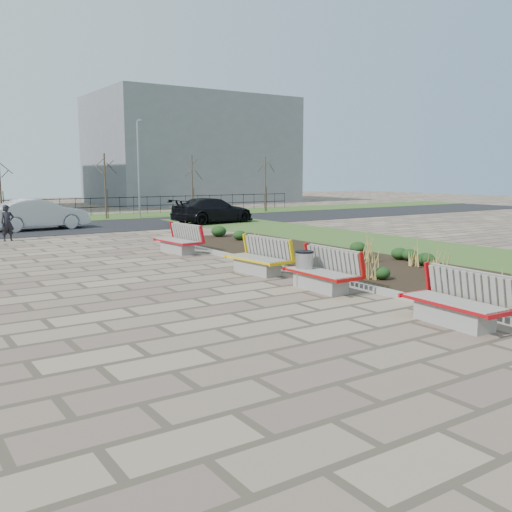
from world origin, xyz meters
TOP-DOWN VIEW (x-y plane):
  - ground at (0.00, 0.00)m, footprint 120.00×120.00m
  - planting_bed at (6.25, 5.00)m, footprint 4.50×18.00m
  - planting_curb at (3.92, 5.00)m, footprint 0.16×18.00m
  - grass_verge_near at (11.00, 5.00)m, footprint 5.00×38.00m
  - road at (0.00, 22.00)m, footprint 80.00×7.00m
  - bench_a at (3.00, -1.44)m, footprint 1.01×2.14m
  - bench_b at (3.00, 2.42)m, footprint 0.92×2.11m
  - bench_c at (3.00, 5.21)m, footprint 1.08×2.17m
  - bench_d at (3.00, 10.35)m, footprint 1.07×2.17m
  - litter_bin at (2.96, 3.00)m, footprint 0.45×0.45m
  - pedestrian at (-1.33, 17.57)m, footprint 0.60×0.44m
  - car_silver at (0.92, 21.79)m, footprint 4.84×2.11m
  - car_black at (9.97, 20.10)m, footprint 5.16×2.60m
  - tree_c at (0.00, 26.50)m, footprint 1.40×1.40m
  - tree_d at (6.00, 26.50)m, footprint 1.40×1.40m
  - tree_e at (12.00, 26.50)m, footprint 1.40×1.40m
  - tree_f at (18.00, 26.50)m, footprint 1.40×1.40m
  - lamp_east at (8.00, 26.00)m, footprint 0.24×0.60m
  - building_grey at (20.00, 42.00)m, footprint 18.00×12.00m

SIDE VIEW (x-z plane):
  - ground at x=0.00m, z-range 0.00..0.00m
  - road at x=0.00m, z-range 0.00..0.02m
  - grass_verge_near at x=11.00m, z-range 0.00..0.04m
  - planting_bed at x=6.25m, z-range 0.00..0.10m
  - planting_curb at x=3.92m, z-range 0.00..0.15m
  - litter_bin at x=2.96m, z-range 0.00..0.89m
  - bench_a at x=3.00m, z-range 0.00..1.00m
  - bench_b at x=3.00m, z-range 0.00..1.00m
  - bench_c at x=3.00m, z-range 0.00..1.00m
  - bench_d at x=3.00m, z-range 0.00..1.00m
  - car_black at x=9.97m, z-range 0.02..1.46m
  - pedestrian at x=-1.33m, z-range 0.00..1.53m
  - car_silver at x=0.92m, z-range 0.02..1.57m
  - tree_c at x=0.00m, z-range 0.04..4.04m
  - tree_d at x=6.00m, z-range 0.04..4.04m
  - tree_e at x=12.00m, z-range 0.04..4.04m
  - tree_f at x=18.00m, z-range 0.04..4.04m
  - lamp_east at x=8.00m, z-range 0.04..6.04m
  - building_grey at x=20.00m, z-range 0.00..10.00m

